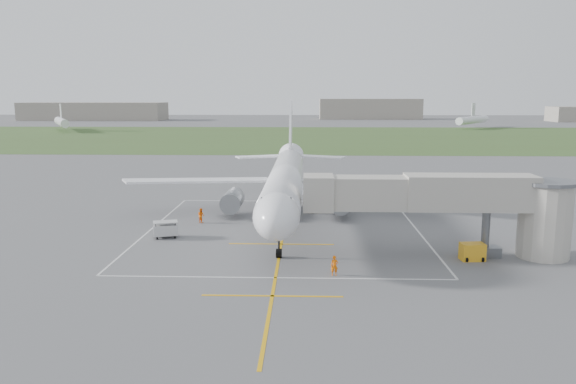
{
  "coord_description": "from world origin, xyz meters",
  "views": [
    {
      "loc": [
        2.38,
        -61.6,
        13.93
      ],
      "look_at": [
        0.44,
        -4.0,
        4.0
      ],
      "focal_mm": 35.0,
      "sensor_mm": 36.0,
      "label": 1
    }
  ],
  "objects_px": {
    "baggage_cart": "(166,229)",
    "ramp_worker_wing": "(201,215)",
    "airliner": "(286,181)",
    "jet_bridge": "(461,203)",
    "gpu_unit": "(472,252)",
    "ramp_worker_nose": "(334,266)"
  },
  "relations": [
    {
      "from": "ramp_worker_nose",
      "to": "ramp_worker_wing",
      "type": "relative_size",
      "value": 0.96
    },
    {
      "from": "baggage_cart",
      "to": "ramp_worker_nose",
      "type": "bearing_deg",
      "value": -51.11
    },
    {
      "from": "airliner",
      "to": "ramp_worker_wing",
      "type": "bearing_deg",
      "value": -168.33
    },
    {
      "from": "baggage_cart",
      "to": "ramp_worker_wing",
      "type": "distance_m",
      "value": 7.12
    },
    {
      "from": "jet_bridge",
      "to": "gpu_unit",
      "type": "xyz_separation_m",
      "value": [
        0.88,
        -1.2,
        -4.01
      ]
    },
    {
      "from": "ramp_worker_wing",
      "to": "ramp_worker_nose",
      "type": "bearing_deg",
      "value": 167.65
    },
    {
      "from": "gpu_unit",
      "to": "baggage_cart",
      "type": "xyz_separation_m",
      "value": [
        -28.18,
        6.77,
        0.11
      ]
    },
    {
      "from": "airliner",
      "to": "gpu_unit",
      "type": "xyz_separation_m",
      "value": [
        16.6,
        -15.45,
        -3.66
      ]
    },
    {
      "from": "baggage_cart",
      "to": "ramp_worker_wing",
      "type": "relative_size",
      "value": 1.62
    },
    {
      "from": "jet_bridge",
      "to": "baggage_cart",
      "type": "bearing_deg",
      "value": 168.45
    },
    {
      "from": "ramp_worker_nose",
      "to": "jet_bridge",
      "type": "bearing_deg",
      "value": 28.56
    },
    {
      "from": "gpu_unit",
      "to": "ramp_worker_nose",
      "type": "height_order",
      "value": "ramp_worker_nose"
    },
    {
      "from": "gpu_unit",
      "to": "ramp_worker_nose",
      "type": "relative_size",
      "value": 1.32
    },
    {
      "from": "baggage_cart",
      "to": "ramp_worker_wing",
      "type": "xyz_separation_m",
      "value": [
        2.27,
        6.75,
        -0.02
      ]
    },
    {
      "from": "gpu_unit",
      "to": "ramp_worker_nose",
      "type": "bearing_deg",
      "value": -165.03
    },
    {
      "from": "ramp_worker_wing",
      "to": "jet_bridge",
      "type": "bearing_deg",
      "value": -166.17
    },
    {
      "from": "airliner",
      "to": "baggage_cart",
      "type": "distance_m",
      "value": 14.89
    },
    {
      "from": "jet_bridge",
      "to": "baggage_cart",
      "type": "relative_size",
      "value": 8.78
    },
    {
      "from": "airliner",
      "to": "gpu_unit",
      "type": "bearing_deg",
      "value": -42.94
    },
    {
      "from": "ramp_worker_nose",
      "to": "ramp_worker_wing",
      "type": "xyz_separation_m",
      "value": [
        -13.9,
        18.05,
        0.03
      ]
    },
    {
      "from": "airliner",
      "to": "ramp_worker_nose",
      "type": "bearing_deg",
      "value": -77.04
    },
    {
      "from": "baggage_cart",
      "to": "ramp_worker_nose",
      "type": "xyz_separation_m",
      "value": [
        16.17,
        -11.3,
        -0.05
      ]
    }
  ]
}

